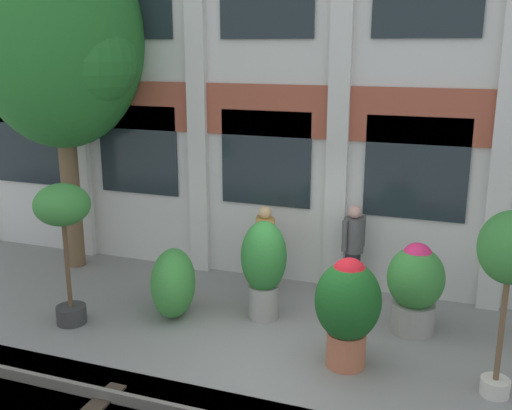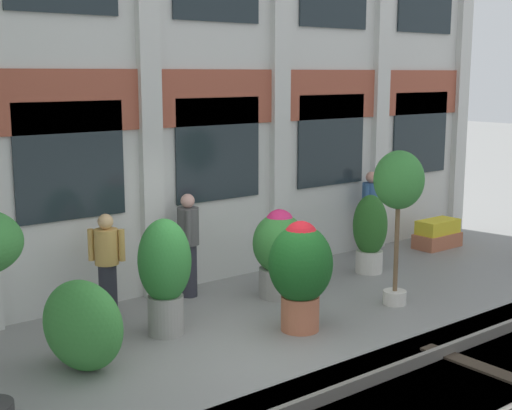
{
  "view_description": "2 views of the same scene",
  "coord_description": "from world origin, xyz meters",
  "px_view_note": "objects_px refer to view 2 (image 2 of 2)",
  "views": [
    {
      "loc": [
        2.13,
        -7.22,
        4.2
      ],
      "look_at": [
        -1.25,
        2.05,
        1.56
      ],
      "focal_mm": 42.0,
      "sensor_mm": 36.0,
      "label": 1
    },
    {
      "loc": [
        -5.51,
        -6.93,
        3.49
      ],
      "look_at": [
        0.96,
        1.25,
        1.56
      ],
      "focal_mm": 50.0,
      "sensor_mm": 36.0,
      "label": 2
    }
  ],
  "objects_px": {
    "potted_plant_glazed_jar": "(165,268)",
    "resident_near_plants": "(188,242)",
    "potted_plant_stone_basin": "(279,249)",
    "resident_watching_tracks": "(107,264)",
    "potted_plant_fluted_column": "(370,232)",
    "topiary_hedge": "(83,325)",
    "potted_plant_low_pan": "(399,187)",
    "resident_by_doorway": "(370,210)",
    "potted_plant_ribbed_drum": "(301,267)",
    "potted_plant_square_trough": "(437,234)"
  },
  "relations": [
    {
      "from": "potted_plant_low_pan",
      "to": "potted_plant_square_trough",
      "type": "distance_m",
      "value": 4.24
    },
    {
      "from": "potted_plant_stone_basin",
      "to": "potted_plant_fluted_column",
      "type": "bearing_deg",
      "value": 1.89
    },
    {
      "from": "potted_plant_glazed_jar",
      "to": "resident_near_plants",
      "type": "bearing_deg",
      "value": 46.24
    },
    {
      "from": "potted_plant_fluted_column",
      "to": "resident_near_plants",
      "type": "relative_size",
      "value": 0.85
    },
    {
      "from": "potted_plant_square_trough",
      "to": "topiary_hedge",
      "type": "distance_m",
      "value": 8.36
    },
    {
      "from": "potted_plant_fluted_column",
      "to": "topiary_hedge",
      "type": "height_order",
      "value": "potted_plant_fluted_column"
    },
    {
      "from": "resident_by_doorway",
      "to": "resident_watching_tracks",
      "type": "xyz_separation_m",
      "value": [
        -5.75,
        -0.27,
        -0.05
      ]
    },
    {
      "from": "potted_plant_low_pan",
      "to": "potted_plant_fluted_column",
      "type": "height_order",
      "value": "potted_plant_low_pan"
    },
    {
      "from": "potted_plant_glazed_jar",
      "to": "resident_near_plants",
      "type": "xyz_separation_m",
      "value": [
        1.16,
        1.22,
        -0.05
      ]
    },
    {
      "from": "potted_plant_glazed_jar",
      "to": "potted_plant_fluted_column",
      "type": "bearing_deg",
      "value": 5.01
    },
    {
      "from": "potted_plant_low_pan",
      "to": "potted_plant_fluted_column",
      "type": "xyz_separation_m",
      "value": [
        1.01,
        1.47,
        -1.09
      ]
    },
    {
      "from": "potted_plant_stone_basin",
      "to": "resident_watching_tracks",
      "type": "relative_size",
      "value": 0.91
    },
    {
      "from": "resident_by_doorway",
      "to": "resident_near_plants",
      "type": "xyz_separation_m",
      "value": [
        -4.26,
        -0.08,
        0.01
      ]
    },
    {
      "from": "resident_watching_tracks",
      "to": "topiary_hedge",
      "type": "distance_m",
      "value": 1.79
    },
    {
      "from": "potted_plant_stone_basin",
      "to": "resident_watching_tracks",
      "type": "xyz_separation_m",
      "value": [
        -2.61,
        0.71,
        0.05
      ]
    },
    {
      "from": "potted_plant_ribbed_drum",
      "to": "topiary_hedge",
      "type": "bearing_deg",
      "value": 168.23
    },
    {
      "from": "potted_plant_fluted_column",
      "to": "potted_plant_ribbed_drum",
      "type": "distance_m",
      "value": 3.22
    },
    {
      "from": "resident_by_doorway",
      "to": "topiary_hedge",
      "type": "bearing_deg",
      "value": -97.67
    },
    {
      "from": "potted_plant_glazed_jar",
      "to": "potted_plant_fluted_column",
      "type": "relative_size",
      "value": 1.14
    },
    {
      "from": "resident_near_plants",
      "to": "potted_plant_square_trough",
      "type": "bearing_deg",
      "value": 27.36
    },
    {
      "from": "potted_plant_glazed_jar",
      "to": "potted_plant_ribbed_drum",
      "type": "xyz_separation_m",
      "value": [
        1.53,
        -1.01,
        -0.04
      ]
    },
    {
      "from": "potted_plant_stone_basin",
      "to": "potted_plant_square_trough",
      "type": "bearing_deg",
      "value": 5.94
    },
    {
      "from": "potted_plant_low_pan",
      "to": "topiary_hedge",
      "type": "height_order",
      "value": "potted_plant_low_pan"
    },
    {
      "from": "potted_plant_ribbed_drum",
      "to": "potted_plant_glazed_jar",
      "type": "bearing_deg",
      "value": 146.55
    },
    {
      "from": "potted_plant_fluted_column",
      "to": "resident_near_plants",
      "type": "xyz_separation_m",
      "value": [
        -3.26,
        0.83,
        0.15
      ]
    },
    {
      "from": "potted_plant_glazed_jar",
      "to": "resident_watching_tracks",
      "type": "relative_size",
      "value": 1.03
    },
    {
      "from": "potted_plant_square_trough",
      "to": "resident_by_doorway",
      "type": "height_order",
      "value": "resident_by_doorway"
    },
    {
      "from": "resident_by_doorway",
      "to": "potted_plant_ribbed_drum",
      "type": "bearing_deg",
      "value": -81.03
    },
    {
      "from": "potted_plant_low_pan",
      "to": "potted_plant_ribbed_drum",
      "type": "xyz_separation_m",
      "value": [
        -1.89,
        0.07,
        -0.93
      ]
    },
    {
      "from": "potted_plant_low_pan",
      "to": "potted_plant_ribbed_drum",
      "type": "distance_m",
      "value": 2.11
    },
    {
      "from": "potted_plant_fluted_column",
      "to": "topiary_hedge",
      "type": "relative_size",
      "value": 1.23
    },
    {
      "from": "potted_plant_fluted_column",
      "to": "resident_watching_tracks",
      "type": "bearing_deg",
      "value": 172.38
    },
    {
      "from": "potted_plant_glazed_jar",
      "to": "resident_by_doorway",
      "type": "height_order",
      "value": "resident_by_doorway"
    },
    {
      "from": "potted_plant_low_pan",
      "to": "potted_plant_stone_basin",
      "type": "distance_m",
      "value": 2.09
    },
    {
      "from": "resident_watching_tracks",
      "to": "topiary_hedge",
      "type": "bearing_deg",
      "value": 4.63
    },
    {
      "from": "potted_plant_low_pan",
      "to": "resident_by_doorway",
      "type": "distance_m",
      "value": 3.25
    },
    {
      "from": "potted_plant_square_trough",
      "to": "potted_plant_ribbed_drum",
      "type": "xyz_separation_m",
      "value": [
        -5.36,
        -1.81,
        0.62
      ]
    },
    {
      "from": "potted_plant_square_trough",
      "to": "resident_by_doorway",
      "type": "distance_m",
      "value": 1.66
    },
    {
      "from": "resident_watching_tracks",
      "to": "resident_near_plants",
      "type": "distance_m",
      "value": 1.51
    },
    {
      "from": "resident_by_doorway",
      "to": "topiary_hedge",
      "type": "height_order",
      "value": "resident_by_doorway"
    },
    {
      "from": "potted_plant_ribbed_drum",
      "to": "resident_near_plants",
      "type": "bearing_deg",
      "value": 99.34
    },
    {
      "from": "potted_plant_fluted_column",
      "to": "resident_watching_tracks",
      "type": "relative_size",
      "value": 0.9
    },
    {
      "from": "resident_by_doorway",
      "to": "topiary_hedge",
      "type": "relative_size",
      "value": 1.43
    },
    {
      "from": "resident_watching_tracks",
      "to": "resident_near_plants",
      "type": "relative_size",
      "value": 0.94
    },
    {
      "from": "potted_plant_stone_basin",
      "to": "resident_near_plants",
      "type": "bearing_deg",
      "value": 141.12
    },
    {
      "from": "potted_plant_low_pan",
      "to": "resident_near_plants",
      "type": "distance_m",
      "value": 3.35
    },
    {
      "from": "potted_plant_low_pan",
      "to": "potted_plant_glazed_jar",
      "type": "relative_size",
      "value": 1.48
    },
    {
      "from": "potted_plant_low_pan",
      "to": "potted_plant_square_trough",
      "type": "bearing_deg",
      "value": 28.38
    },
    {
      "from": "potted_plant_square_trough",
      "to": "resident_near_plants",
      "type": "bearing_deg",
      "value": 175.82
    },
    {
      "from": "potted_plant_fluted_column",
      "to": "potted_plant_ribbed_drum",
      "type": "relative_size",
      "value": 0.91
    }
  ]
}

